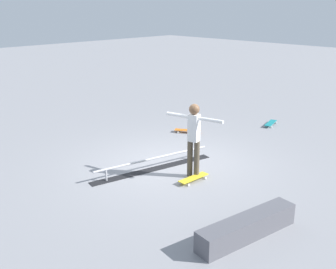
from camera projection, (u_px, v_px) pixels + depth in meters
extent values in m
plane|color=gray|center=(173.00, 164.00, 10.06)|extent=(60.00, 60.00, 0.00)
cube|color=black|center=(153.00, 169.00, 9.76)|extent=(3.22, 0.91, 0.01)
cylinder|color=#B7B7BC|center=(195.00, 154.00, 10.35)|extent=(0.04, 0.04, 0.28)
cylinder|color=#B7B7BC|center=(106.00, 175.00, 9.08)|extent=(0.04, 0.04, 0.28)
cylinder|color=#B7B7BC|center=(153.00, 158.00, 9.67)|extent=(3.02, 0.69, 0.05)
cube|color=#595960|center=(247.00, 227.00, 6.88)|extent=(2.09, 0.69, 0.39)
cylinder|color=brown|center=(190.00, 158.00, 9.26)|extent=(0.15, 0.15, 0.87)
cylinder|color=brown|center=(197.00, 160.00, 9.18)|extent=(0.15, 0.15, 0.87)
cube|color=white|center=(194.00, 128.00, 8.99)|extent=(0.25, 0.27, 0.62)
sphere|color=brown|center=(194.00, 109.00, 8.86)|extent=(0.24, 0.24, 0.24)
cylinder|color=white|center=(178.00, 115.00, 9.11)|extent=(0.22, 0.58, 0.08)
cylinder|color=white|center=(211.00, 120.00, 8.72)|extent=(0.22, 0.58, 0.08)
cube|color=yellow|center=(194.00, 178.00, 9.10)|extent=(0.81, 0.23, 0.02)
cylinder|color=white|center=(198.00, 175.00, 9.37)|extent=(0.06, 0.03, 0.05)
cylinder|color=white|center=(205.00, 178.00, 9.21)|extent=(0.06, 0.03, 0.05)
cylinder|color=white|center=(181.00, 182.00, 9.02)|extent=(0.06, 0.03, 0.05)
cylinder|color=white|center=(189.00, 185.00, 8.86)|extent=(0.06, 0.03, 0.05)
cube|color=teal|center=(271.00, 123.00, 13.26)|extent=(0.82, 0.41, 0.02)
cylinder|color=white|center=(269.00, 122.00, 13.55)|extent=(0.06, 0.04, 0.05)
cylinder|color=white|center=(276.00, 123.00, 13.44)|extent=(0.06, 0.04, 0.05)
cylinder|color=white|center=(265.00, 126.00, 13.10)|extent=(0.06, 0.04, 0.05)
cylinder|color=white|center=(272.00, 127.00, 12.99)|extent=(0.06, 0.04, 0.05)
cube|color=orange|center=(187.00, 130.00, 12.48)|extent=(0.59, 0.78, 0.02)
cylinder|color=white|center=(178.00, 132.00, 12.45)|extent=(0.05, 0.06, 0.05)
cylinder|color=white|center=(180.00, 130.00, 12.67)|extent=(0.05, 0.06, 0.05)
cylinder|color=white|center=(196.00, 134.00, 12.33)|extent=(0.05, 0.06, 0.05)
cylinder|color=white|center=(197.00, 131.00, 12.55)|extent=(0.05, 0.06, 0.05)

